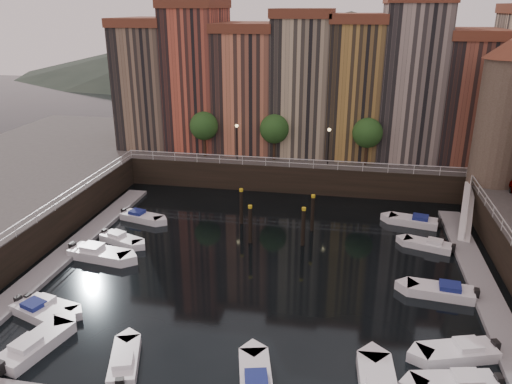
% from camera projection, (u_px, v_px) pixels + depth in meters
% --- Properties ---
extents(ground, '(200.00, 200.00, 0.00)m').
position_uv_depth(ground, '(264.00, 263.00, 39.80)').
color(ground, black).
rests_on(ground, ground).
extents(quay_far, '(80.00, 20.00, 3.00)m').
position_uv_depth(quay_far, '(299.00, 155.00, 63.22)').
color(quay_far, black).
rests_on(quay_far, ground).
extents(dock_left, '(2.00, 28.00, 0.35)m').
position_uv_depth(dock_left, '(71.00, 249.00, 41.59)').
color(dock_left, gray).
rests_on(dock_left, ground).
extents(dock_right, '(2.00, 28.00, 0.35)m').
position_uv_depth(dock_right, '(482.00, 287.00, 36.04)').
color(dock_right, gray).
rests_on(dock_right, ground).
extents(mountains, '(145.00, 100.00, 18.00)m').
position_uv_depth(mountains, '(337.00, 50.00, 138.07)').
color(mountains, '#2D382D').
rests_on(mountains, ground).
extents(far_terrace, '(48.70, 10.30, 17.50)m').
position_uv_depth(far_terrace, '(328.00, 83.00, 57.05)').
color(far_terrace, '#7E6650').
rests_on(far_terrace, quay_far).
extents(corner_tower, '(5.20, 5.20, 13.80)m').
position_uv_depth(corner_tower, '(504.00, 110.00, 46.17)').
color(corner_tower, '#6B5B4C').
rests_on(corner_tower, quay_right).
extents(promenade_trees, '(21.20, 3.20, 5.20)m').
position_uv_depth(promenade_trees, '(280.00, 129.00, 54.49)').
color(promenade_trees, black).
rests_on(promenade_trees, quay_far).
extents(street_lamps, '(10.36, 0.36, 4.18)m').
position_uv_depth(street_lamps, '(282.00, 138.00, 53.75)').
color(street_lamps, black).
rests_on(street_lamps, quay_far).
extents(railings, '(36.08, 34.04, 0.52)m').
position_uv_depth(railings, '(274.00, 197.00, 42.97)').
color(railings, white).
rests_on(railings, ground).
extents(gangway, '(2.78, 8.32, 3.73)m').
position_uv_depth(gangway, '(467.00, 208.00, 45.41)').
color(gangway, white).
rests_on(gangway, ground).
extents(mooring_pilings, '(7.00, 4.20, 3.78)m').
position_uv_depth(mooring_pilings, '(276.00, 218.00, 44.02)').
color(mooring_pilings, black).
rests_on(mooring_pilings, ground).
extents(boat_left_0, '(4.55, 2.95, 1.03)m').
position_uv_depth(boat_left_0, '(39.00, 312.00, 32.76)').
color(boat_left_0, white).
rests_on(boat_left_0, ground).
extents(boat_left_1, '(4.22, 2.29, 0.94)m').
position_uv_depth(boat_left_1, '(50.00, 306.00, 33.41)').
color(boat_left_1, white).
rests_on(boat_left_1, ground).
extents(boat_left_2, '(5.39, 2.56, 1.21)m').
position_uv_depth(boat_left_2, '(99.00, 254.00, 40.34)').
color(boat_left_2, white).
rests_on(boat_left_2, ground).
extents(boat_left_3, '(4.24, 2.81, 0.96)m').
position_uv_depth(boat_left_3, '(121.00, 239.00, 43.04)').
color(boat_left_3, white).
rests_on(boat_left_3, ground).
extents(boat_left_4, '(4.48, 2.55, 1.00)m').
position_uv_depth(boat_left_4, '(141.00, 217.00, 47.55)').
color(boat_left_4, white).
rests_on(boat_left_4, ground).
extents(boat_right_1, '(4.86, 3.00, 1.09)m').
position_uv_depth(boat_right_1, '(459.00, 352.00, 28.94)').
color(boat_right_1, white).
rests_on(boat_right_1, ground).
extents(boat_right_2, '(4.88, 2.21, 1.10)m').
position_uv_depth(boat_right_2, '(442.00, 291.00, 35.11)').
color(boat_right_2, white).
rests_on(boat_right_2, ground).
extents(boat_right_3, '(4.22, 2.59, 0.95)m').
position_uv_depth(boat_right_3, '(429.00, 245.00, 42.03)').
color(boat_right_3, white).
rests_on(boat_right_3, ground).
extents(boat_right_4, '(4.79, 2.56, 1.07)m').
position_uv_depth(boat_right_4, '(415.00, 221.00, 46.58)').
color(boat_right_4, white).
rests_on(boat_right_4, ground).
extents(boat_near_0, '(2.89, 5.15, 1.15)m').
position_uv_depth(boat_near_0, '(34.00, 346.00, 29.45)').
color(boat_near_0, white).
rests_on(boat_near_0, ground).
extents(boat_near_1, '(2.68, 4.30, 0.97)m').
position_uv_depth(boat_near_1, '(124.00, 362.00, 28.21)').
color(boat_near_1, white).
rests_on(boat_near_1, ground).
extents(boat_near_2, '(2.71, 4.80, 1.08)m').
position_uv_depth(boat_near_2, '(256.00, 380.00, 26.76)').
color(boat_near_2, white).
rests_on(boat_near_2, ground).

